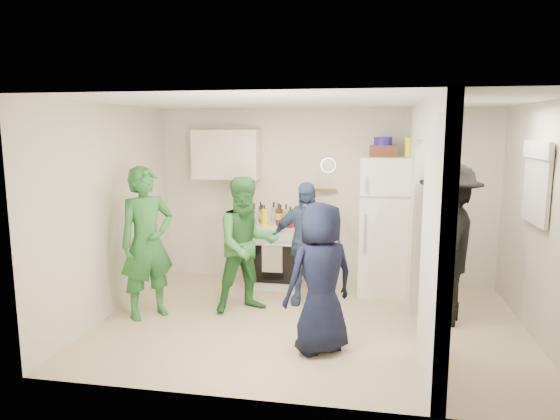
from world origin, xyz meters
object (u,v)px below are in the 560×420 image
Objects in this scene: fridge at (388,226)px; person_green_center at (247,245)px; person_green_left at (147,243)px; person_navy at (320,278)px; yellow_cup_stack_top at (408,148)px; stove at (277,255)px; wicker_basket at (383,151)px; person_nook at (448,244)px; person_denim at (305,243)px; blue_bowl at (383,141)px.

fridge is 1.12× the size of person_green_center.
person_green_left is 1.18× the size of person_navy.
stove is at bearing 175.76° from yellow_cup_stack_top.
wicker_basket is 0.19× the size of person_nook.
fridge is (1.53, -0.03, 0.48)m from stove.
fridge is 1.99m from person_green_center.
fridge is 1.23m from person_denim.
stove is at bearing -179.20° from wicker_basket.
yellow_cup_stack_top is 0.15× the size of person_green_center.
person_green_left is (-2.81, -1.42, -0.03)m from fridge.
blue_bowl reaches higher than fridge.
person_denim is at bearing -112.08° from person_navy.
yellow_cup_stack_top is (0.32, -0.15, 0.05)m from wicker_basket.
stove is at bearing -103.67° from person_navy.
yellow_cup_stack_top is 0.14× the size of person_green_left.
blue_bowl is 0.15× the size of person_green_center.
blue_bowl reaches higher than person_green_center.
person_green_center is (-1.71, -1.02, -0.10)m from fridge.
wicker_basket reaches higher than person_green_center.
blue_bowl reaches higher than stove.
person_denim is (-1.04, -0.64, -0.14)m from fridge.
blue_bowl reaches higher than person_navy.
blue_bowl is at bearing 154.89° from yellow_cup_stack_top.
person_nook reaches higher than person_green_center.
person_nook is at bearing -40.19° from person_green_left.
blue_bowl is at bearing -142.09° from person_navy.
fridge is at bearing -20.43° from person_green_left.
wicker_basket reaches higher than person_navy.
blue_bowl is 0.15× the size of person_denim.
wicker_basket is 0.21× the size of person_green_center.
yellow_cup_stack_top reaches higher than stove.
yellow_cup_stack_top is 3.48m from person_green_left.
blue_bowl is 1.70m from person_nook.
fridge is 1.08m from yellow_cup_stack_top.
blue_bowl is (-0.10, 0.05, 1.13)m from fridge.
wicker_basket reaches higher than stove.
person_green_center reaches higher than stove.
wicker_basket is 0.22× the size of person_denim.
wicker_basket is 1.46× the size of blue_bowl.
person_navy is at bearing -73.22° from person_denim.
yellow_cup_stack_top is 2.42m from person_green_center.
person_nook reaches higher than fridge.
person_green_center is (-1.61, -1.07, -1.10)m from wicker_basket.
person_denim is at bearing -143.87° from wicker_basket.
blue_bowl is 0.13× the size of person_green_left.
person_green_center is at bearing -146.48° from person_denim.
person_nook is (2.16, -1.02, 0.49)m from stove.
person_green_left is (-1.28, -1.45, 0.45)m from stove.
yellow_cup_stack_top is (0.22, -0.10, 1.05)m from fridge.
yellow_cup_stack_top is 0.16× the size of person_navy.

